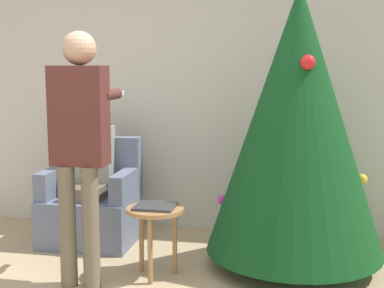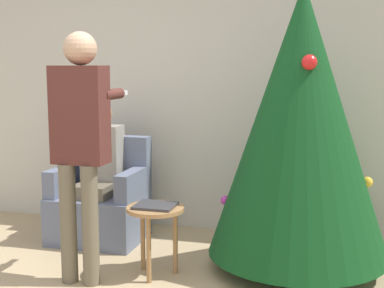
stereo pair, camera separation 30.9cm
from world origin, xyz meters
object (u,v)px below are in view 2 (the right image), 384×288
person_standing (80,134)px  christmas_tree (300,122)px  armchair (101,203)px  person_seated (99,166)px  side_stool (155,218)px

person_standing → christmas_tree: bearing=23.1°
armchair → person_seated: bearing=-90.0°
armchair → person_standing: 1.22m
armchair → person_standing: person_standing is taller
armchair → person_standing: (0.29, -0.92, 0.76)m
christmas_tree → person_standing: christmas_tree is taller
person_standing → side_stool: 0.83m
armchair → person_seated: (0.00, -0.02, 0.34)m
person_seated → armchair: bearing=90.0°
christmas_tree → side_stool: size_ratio=4.12×
armchair → person_seated: person_seated is taller
person_seated → side_stool: 1.04m
side_stool → person_standing: bearing=-154.4°
christmas_tree → person_seated: size_ratio=1.76×
armchair → side_stool: (0.77, -0.69, 0.11)m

